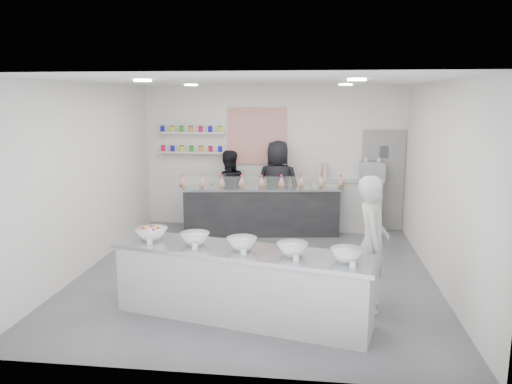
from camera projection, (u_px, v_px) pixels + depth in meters
floor at (256, 273)px, 7.98m from camera, size 6.00×6.00×0.00m
ceiling at (256, 81)px, 7.42m from camera, size 6.00×6.00×0.00m
back_wall at (273, 157)px, 10.62m from camera, size 5.50×0.00×5.50m
left_wall at (87, 177)px, 8.02m from camera, size 0.00×6.00×6.00m
right_wall at (441, 184)px, 7.37m from camera, size 0.00×6.00×6.00m
back_door at (383, 181)px, 10.41m from camera, size 0.88×0.04×2.10m
pattern_panel at (257, 136)px, 10.55m from camera, size 1.25×0.03×1.20m
jar_shelf_lower at (192, 152)px, 10.71m from camera, size 1.45×0.22×0.04m
jar_shelf_upper at (191, 133)px, 10.63m from camera, size 1.45×0.22×0.04m
preserve_jars at (191, 139)px, 10.64m from camera, size 1.45×0.10×0.56m
downlight_0 at (143, 81)px, 6.61m from camera, size 0.24×0.24×0.02m
downlight_1 at (357, 80)px, 6.28m from camera, size 0.24×0.24×0.02m
downlight_2 at (191, 85)px, 9.14m from camera, size 0.24×0.24×0.02m
downlight_3 at (346, 85)px, 8.81m from camera, size 0.24×0.24×0.02m
prep_counter at (242, 284)px, 6.27m from camera, size 3.42×1.51×0.91m
back_bar at (261, 211)px, 10.13m from camera, size 3.19×0.97×0.97m
sneeze_guard at (262, 183)px, 9.75m from camera, size 3.08×0.41×0.27m
espresso_ledge at (346, 206)px, 10.41m from camera, size 1.44×0.46×1.07m
espresso_machine at (372, 172)px, 10.21m from camera, size 0.51×0.35×0.39m
cup_stacks at (322, 172)px, 10.33m from camera, size 0.24×0.24×0.35m
prep_bowls at (242, 244)px, 6.17m from camera, size 3.01×1.16×0.15m
label_cards at (246, 260)px, 5.68m from camera, size 2.66×0.04×0.07m
cookie_bags at (262, 181)px, 10.02m from camera, size 3.33×0.56×0.26m
woman_prep at (372, 244)px, 6.47m from camera, size 0.48×0.68×1.79m
staff_left at (228, 190)px, 10.46m from camera, size 0.94×0.81×1.68m
staff_right at (278, 186)px, 10.32m from camera, size 0.98×0.69×1.90m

